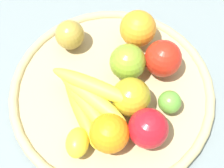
{
  "coord_description": "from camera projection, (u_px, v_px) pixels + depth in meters",
  "views": [
    {
      "loc": [
        -0.32,
        0.1,
        0.67
      ],
      "look_at": [
        0.0,
        0.0,
        0.05
      ],
      "focal_mm": 54.04,
      "sensor_mm": 36.0,
      "label": 1
    }
  ],
  "objects": [
    {
      "name": "ground_plane",
      "position": [
        112.0,
        95.0,
        0.75
      ],
      "size": [
        2.4,
        2.4,
        0.0
      ],
      "primitive_type": "plane",
      "color": "slate",
      "rests_on": "ground"
    },
    {
      "name": "basket",
      "position": [
        112.0,
        92.0,
        0.74
      ],
      "size": [
        0.45,
        0.45,
        0.03
      ],
      "color": "tan",
      "rests_on": "ground_plane"
    },
    {
      "name": "banana_bunch",
      "position": [
        88.0,
        99.0,
        0.67
      ],
      "size": [
        0.19,
        0.16,
        0.08
      ],
      "color": "yellow",
      "rests_on": "basket"
    },
    {
      "name": "orange_0",
      "position": [
        138.0,
        29.0,
        0.75
      ],
      "size": [
        0.1,
        0.1,
        0.08
      ],
      "primitive_type": "sphere",
      "rotation": [
        0.0,
        0.0,
        1.37
      ],
      "color": "orange",
      "rests_on": "basket"
    },
    {
      "name": "lime_0",
      "position": [
        170.0,
        102.0,
        0.68
      ],
      "size": [
        0.06,
        0.06,
        0.05
      ],
      "primitive_type": "sphere",
      "rotation": [
        0.0,
        0.0,
        0.45
      ],
      "color": "#5B9F35",
      "rests_on": "basket"
    },
    {
      "name": "apple_2",
      "position": [
        128.0,
        62.0,
        0.71
      ],
      "size": [
        0.11,
        0.11,
        0.08
      ],
      "primitive_type": "sphere",
      "rotation": [
        0.0,
        0.0,
        0.87
      ],
      "color": "olive",
      "rests_on": "basket"
    },
    {
      "name": "orange_1",
      "position": [
        109.0,
        133.0,
        0.63
      ],
      "size": [
        0.1,
        0.1,
        0.08
      ],
      "primitive_type": "sphere",
      "rotation": [
        0.0,
        0.0,
        2.82
      ],
      "color": "orange",
      "rests_on": "basket"
    },
    {
      "name": "apple_1",
      "position": [
        70.0,
        35.0,
        0.75
      ],
      "size": [
        0.09,
        0.09,
        0.07
      ],
      "primitive_type": "sphere",
      "rotation": [
        0.0,
        0.0,
        4.03
      ],
      "color": "#A48834",
      "rests_on": "basket"
    },
    {
      "name": "apple_0",
      "position": [
        163.0,
        58.0,
        0.71
      ],
      "size": [
        0.11,
        0.11,
        0.08
      ],
      "primitive_type": "sphere",
      "rotation": [
        0.0,
        0.0,
        1.08
      ],
      "color": "red",
      "rests_on": "basket"
    },
    {
      "name": "apple_4",
      "position": [
        148.0,
        128.0,
        0.64
      ],
      "size": [
        0.11,
        0.11,
        0.08
      ],
      "primitive_type": "sphere",
      "rotation": [
        0.0,
        0.0,
        3.65
      ],
      "color": "red",
      "rests_on": "basket"
    },
    {
      "name": "apple_3",
      "position": [
        131.0,
        97.0,
        0.67
      ],
      "size": [
        0.11,
        0.11,
        0.08
      ],
      "primitive_type": "sphere",
      "rotation": [
        0.0,
        0.0,
        3.75
      ],
      "color": "#A6951F",
      "rests_on": "basket"
    },
    {
      "name": "lemon_0",
      "position": [
        77.0,
        143.0,
        0.64
      ],
      "size": [
        0.07,
        0.06,
        0.04
      ],
      "primitive_type": "ellipsoid",
      "rotation": [
        0.0,
        0.0,
        2.76
      ],
      "color": "yellow",
      "rests_on": "basket"
    }
  ]
}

